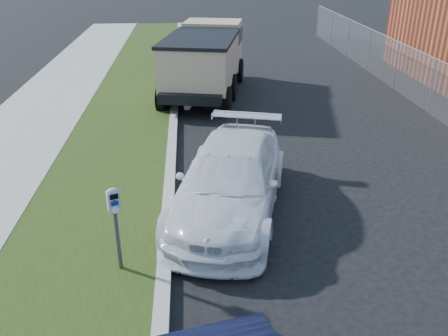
{
  "coord_description": "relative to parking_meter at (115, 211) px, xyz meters",
  "views": [
    {
      "loc": [
        -2.06,
        -7.82,
        5.19
      ],
      "look_at": [
        -1.4,
        1.0,
        1.0
      ],
      "focal_mm": 38.0,
      "sensor_mm": 36.0,
      "label": 1
    }
  ],
  "objects": [
    {
      "name": "white_wagon",
      "position": [
        2.06,
        2.08,
        -0.53
      ],
      "size": [
        3.26,
        5.38,
        1.46
      ],
      "primitive_type": "imported",
      "rotation": [
        0.0,
        0.0,
        -0.26
      ],
      "color": "white",
      "rests_on": "ground"
    },
    {
      "name": "ground",
      "position": [
        3.34,
        1.05,
        -1.26
      ],
      "size": [
        120.0,
        120.0,
        0.0
      ],
      "primitive_type": "plane",
      "color": "black",
      "rests_on": "ground"
    },
    {
      "name": "dump_truck",
      "position": [
        1.92,
        11.02,
        0.1
      ],
      "size": [
        3.49,
        6.46,
        2.4
      ],
      "rotation": [
        0.0,
        0.0,
        -0.2
      ],
      "color": "black",
      "rests_on": "ground"
    },
    {
      "name": "streetside",
      "position": [
        -2.23,
        3.05,
        -1.19
      ],
      "size": [
        6.12,
        50.0,
        0.15
      ],
      "color": "gray",
      "rests_on": "ground"
    },
    {
      "name": "parking_meter",
      "position": [
        0.0,
        0.0,
        0.0
      ],
      "size": [
        0.25,
        0.21,
        1.53
      ],
      "rotation": [
        0.0,
        0.0,
        0.37
      ],
      "color": "#3F4247",
      "rests_on": "ground"
    },
    {
      "name": "chainlink_fence",
      "position": [
        9.34,
        8.05,
        0.01
      ],
      "size": [
        0.06,
        30.06,
        30.0
      ],
      "color": "slate",
      "rests_on": "ground"
    }
  ]
}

